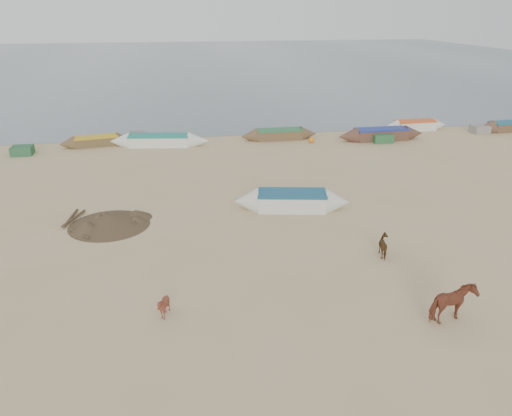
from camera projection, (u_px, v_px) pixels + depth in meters
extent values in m
plane|color=tan|center=(274.00, 269.00, 19.61)|extent=(140.00, 140.00, 0.00)
plane|color=slate|center=(184.00, 62.00, 94.50)|extent=(160.00, 160.00, 0.00)
imported|color=brown|center=(452.00, 304.00, 16.10)|extent=(1.71, 1.11, 1.33)
imported|color=brown|center=(163.00, 306.00, 16.41)|extent=(0.99, 0.95, 0.83)
imported|color=brown|center=(386.00, 246.00, 20.52)|extent=(0.94, 1.03, 0.87)
cone|color=brown|center=(109.00, 220.00, 23.44)|extent=(4.06, 4.06, 0.51)
cube|color=#295B36|center=(22.00, 150.00, 34.73)|extent=(1.40, 1.20, 0.60)
sphere|color=orange|center=(312.00, 140.00, 37.81)|extent=(0.44, 0.44, 0.44)
cube|color=slate|center=(136.00, 136.00, 38.69)|extent=(1.20, 1.10, 0.56)
cube|color=#2B5F34|center=(382.00, 138.00, 38.01)|extent=(1.50, 1.20, 0.64)
cube|color=gray|center=(480.00, 129.00, 40.82)|extent=(1.30, 1.20, 0.60)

